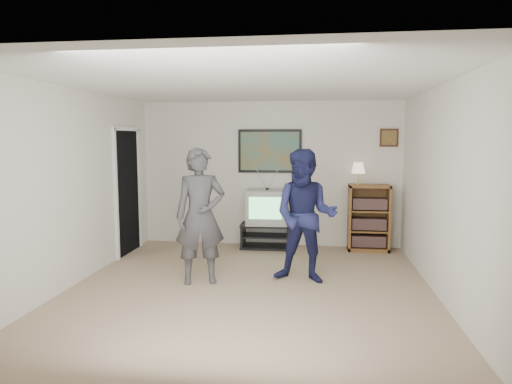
% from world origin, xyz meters
% --- Properties ---
extents(room_shell, '(4.51, 5.00, 2.51)m').
position_xyz_m(room_shell, '(0.00, 0.35, 1.25)').
color(room_shell, '#8A7057').
rests_on(room_shell, ground).
extents(media_stand, '(0.85, 0.49, 0.42)m').
position_xyz_m(media_stand, '(-0.04, 2.23, 0.21)').
color(media_stand, black).
rests_on(media_stand, room_shell).
extents(crt_television, '(0.71, 0.61, 0.58)m').
position_xyz_m(crt_television, '(-0.02, 2.23, 0.71)').
color(crt_television, gray).
rests_on(crt_television, media_stand).
extents(bookshelf, '(0.67, 0.38, 1.11)m').
position_xyz_m(bookshelf, '(1.68, 2.28, 0.55)').
color(bookshelf, brown).
rests_on(bookshelf, room_shell).
extents(table_lamp, '(0.23, 0.23, 0.37)m').
position_xyz_m(table_lamp, '(1.50, 2.29, 1.29)').
color(table_lamp, '#FFE7C1').
rests_on(table_lamp, bookshelf).
extents(person_tall, '(0.74, 0.60, 1.75)m').
position_xyz_m(person_tall, '(-0.67, 0.24, 0.88)').
color(person_tall, '#39393C').
rests_on(person_tall, room_shell).
extents(person_short, '(0.94, 0.79, 1.74)m').
position_xyz_m(person_short, '(0.67, 0.45, 0.87)').
color(person_short, '#191C45').
rests_on(person_short, room_shell).
extents(controller_left, '(0.08, 0.14, 0.04)m').
position_xyz_m(controller_left, '(-0.61, 0.41, 1.17)').
color(controller_left, white).
rests_on(controller_left, person_tall).
extents(controller_right, '(0.06, 0.13, 0.04)m').
position_xyz_m(controller_right, '(0.63, 0.71, 1.09)').
color(controller_right, white).
rests_on(controller_right, person_short).
extents(poster, '(1.10, 0.03, 0.75)m').
position_xyz_m(poster, '(0.00, 2.48, 1.65)').
color(poster, black).
rests_on(poster, room_shell).
extents(air_vent, '(0.28, 0.02, 0.14)m').
position_xyz_m(air_vent, '(-0.55, 2.48, 1.95)').
color(air_vent, white).
rests_on(air_vent, room_shell).
extents(small_picture, '(0.30, 0.03, 0.30)m').
position_xyz_m(small_picture, '(2.00, 2.48, 1.88)').
color(small_picture, black).
rests_on(small_picture, room_shell).
extents(doorway, '(0.03, 0.85, 2.00)m').
position_xyz_m(doorway, '(-2.23, 1.60, 1.00)').
color(doorway, black).
rests_on(doorway, room_shell).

